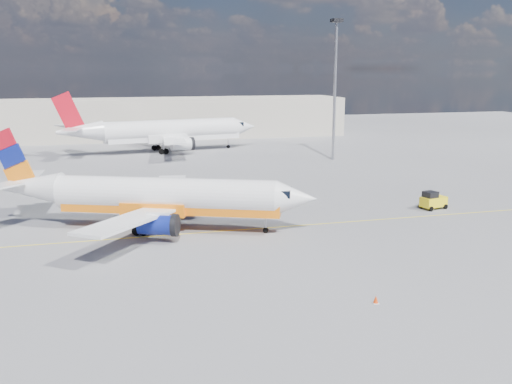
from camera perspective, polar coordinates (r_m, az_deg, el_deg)
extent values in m
plane|color=slate|center=(47.53, -2.75, -4.91)|extent=(240.00, 240.00, 0.00)
cube|color=yellow|center=(50.34, -3.48, -3.93)|extent=(70.00, 0.15, 0.01)
cube|color=beige|center=(120.70, -8.09, 7.36)|extent=(70.00, 14.00, 8.00)
cylinder|color=white|center=(50.66, -8.98, -0.25)|extent=(19.09, 10.20, 3.00)
cone|color=white|center=(48.70, 4.08, -0.64)|extent=(4.41, 4.12, 3.00)
cone|color=white|center=(55.56, -21.76, 0.44)|extent=(6.80, 5.00, 2.85)
cube|color=black|center=(48.68, 2.64, -0.04)|extent=(2.16, 2.45, 0.62)
cube|color=orange|center=(50.76, -8.47, -1.39)|extent=(18.89, 9.71, 1.06)
cube|color=white|center=(56.99, -8.50, 0.34)|extent=(4.36, 10.89, 0.71)
cube|color=white|center=(45.56, -12.73, -2.85)|extent=(8.57, 10.20, 0.71)
cylinder|color=navy|center=(54.63, -7.32, -1.05)|extent=(3.58, 2.76, 1.68)
cylinder|color=navy|center=(47.23, -9.76, -3.24)|extent=(3.58, 2.76, 1.68)
cylinder|color=black|center=(54.29, -5.87, -1.09)|extent=(1.12, 1.88, 1.85)
cylinder|color=black|center=(46.84, -8.10, -3.31)|extent=(1.12, 1.88, 1.85)
cube|color=orange|center=(55.78, -23.17, 3.18)|extent=(3.93, 1.83, 5.51)
cube|color=white|center=(58.52, -21.61, 1.59)|extent=(2.28, 4.55, 0.16)
cylinder|color=#9B9BA3|center=(49.42, 0.98, -2.89)|extent=(0.21, 0.21, 1.85)
cylinder|color=black|center=(49.65, 0.97, -3.85)|extent=(0.54, 0.38, 0.49)
cylinder|color=black|center=(53.78, -10.06, -2.61)|extent=(0.86, 0.61, 0.79)
cylinder|color=black|center=(49.91, -11.51, -3.83)|extent=(0.86, 0.61, 0.79)
cylinder|color=white|center=(99.10, -8.48, 6.17)|extent=(23.18, 7.02, 3.54)
cone|color=white|center=(103.49, -1.19, 6.55)|extent=(4.66, 4.14, 3.54)
cone|color=white|center=(96.20, -17.23, 5.79)|extent=(7.72, 4.44, 3.36)
cube|color=black|center=(102.89, -1.95, 6.83)|extent=(2.12, 2.64, 0.73)
cube|color=white|center=(99.37, -8.17, 5.50)|extent=(23.09, 6.40, 1.25)
cube|color=white|center=(105.83, -10.34, 5.97)|extent=(7.92, 12.81, 0.84)
cube|color=white|center=(91.81, -8.18, 5.11)|extent=(4.45, 12.75, 0.84)
cylinder|color=white|center=(103.94, -8.86, 5.36)|extent=(4.01, 2.53, 1.98)
cylinder|color=white|center=(94.99, -7.38, 4.77)|extent=(4.01, 2.53, 1.98)
cylinder|color=black|center=(104.38, -7.98, 5.42)|extent=(0.85, 2.24, 2.19)
cylinder|color=black|center=(95.47, -6.42, 4.83)|extent=(0.85, 2.24, 2.19)
cube|color=red|center=(95.75, -18.28, 7.61)|extent=(4.88, 1.06, 6.50)
cube|color=white|center=(99.26, -18.38, 6.29)|extent=(4.39, 5.68, 0.19)
cube|color=white|center=(92.66, -17.96, 5.94)|extent=(3.09, 5.51, 0.19)
cylinder|color=#9B9BA3|center=(102.61, -2.81, 5.11)|extent=(0.21, 0.21, 2.19)
cylinder|color=black|center=(102.74, -2.80, 4.55)|extent=(0.61, 0.34, 0.58)
cylinder|color=black|center=(101.37, -9.94, 4.38)|extent=(0.99, 0.53, 0.94)
cylinder|color=black|center=(96.57, -9.21, 4.02)|extent=(0.99, 0.53, 0.94)
cylinder|color=black|center=(60.68, 16.16, -1.36)|extent=(0.53, 0.31, 0.50)
cylinder|color=black|center=(59.73, 17.10, -1.63)|extent=(0.53, 0.31, 0.50)
cylinder|color=black|center=(62.08, 17.48, -1.14)|extent=(0.53, 0.31, 0.50)
cylinder|color=black|center=(61.14, 18.42, -1.40)|extent=(0.53, 0.31, 0.50)
cube|color=yellow|center=(60.79, 17.33, -0.92)|extent=(2.85, 1.97, 1.00)
cube|color=black|center=(60.27, 17.04, -0.23)|extent=(1.45, 1.45, 0.60)
cube|color=white|center=(36.13, 11.88, -10.81)|extent=(0.37, 0.37, 0.04)
cone|color=red|center=(36.03, 11.89, -10.43)|extent=(0.31, 0.31, 0.48)
cylinder|color=#9B9BA3|center=(89.69, 7.88, 9.81)|extent=(0.46, 0.46, 20.75)
cube|color=black|center=(89.90, 8.08, 16.63)|extent=(1.56, 1.56, 0.52)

